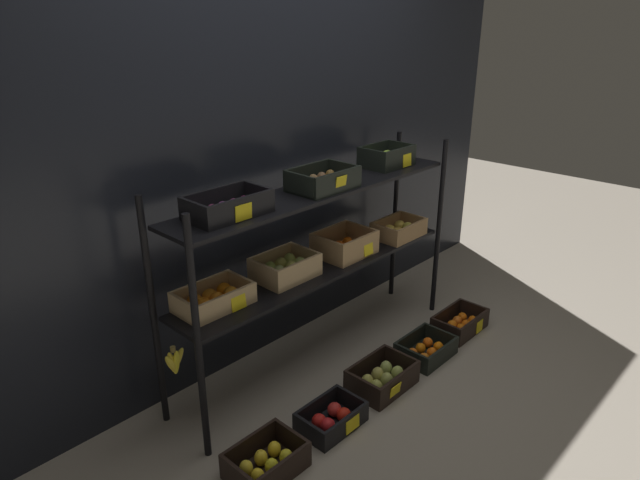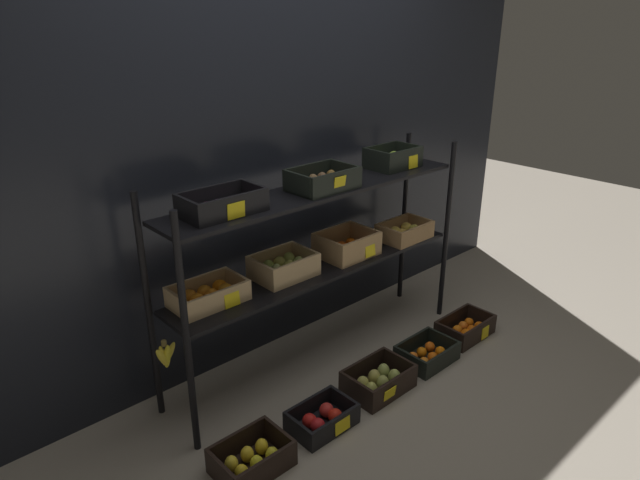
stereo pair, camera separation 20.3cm
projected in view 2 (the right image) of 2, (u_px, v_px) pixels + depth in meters
The scene contains 8 objects.
ground_plane at pixel (320, 355), 3.29m from camera, with size 10.00×10.00×0.00m, color gray.
storefront_wall at pixel (275, 145), 3.10m from camera, with size 4.26×0.12×2.39m, color black.
display_rack at pixel (316, 233), 2.99m from camera, with size 1.97×0.38×1.16m.
crate_ground_lemon at pixel (252, 459), 2.46m from camera, with size 0.33×0.24×0.13m.
crate_ground_apple_red at pixel (322, 419), 2.71m from camera, with size 0.32×0.22×0.11m.
crate_ground_pear at pixel (378, 381), 2.97m from camera, with size 0.35×0.25×0.13m.
crate_ground_tangerine at pixel (427, 354), 3.23m from camera, with size 0.33×0.24×0.11m.
crate_ground_rightmost_tangerine at pixel (465, 329), 3.48m from camera, with size 0.36×0.22×0.12m.
Camera 2 is at (-1.89, -2.06, 1.86)m, focal length 31.41 mm.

